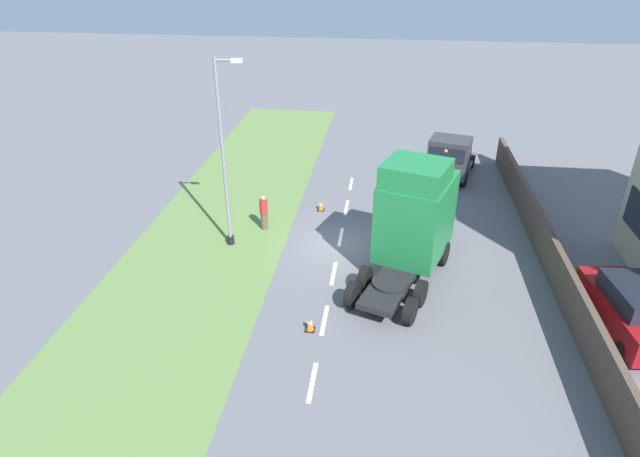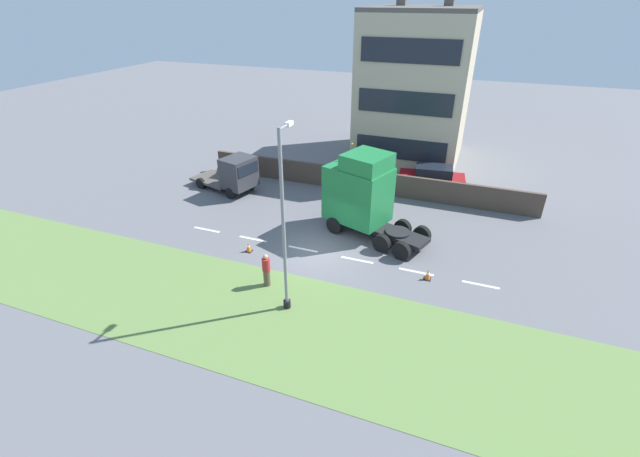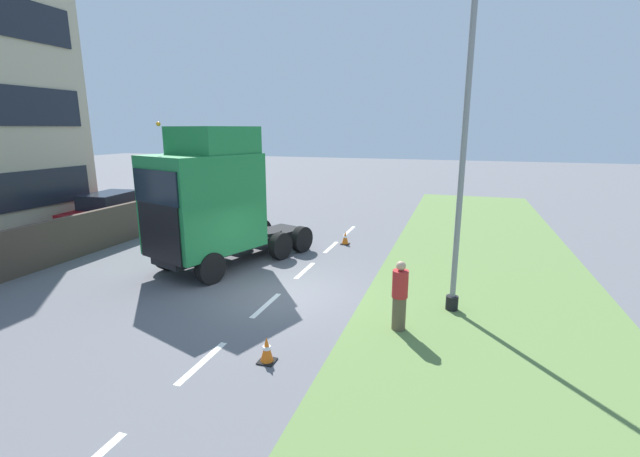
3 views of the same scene
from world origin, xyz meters
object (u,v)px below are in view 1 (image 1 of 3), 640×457
object	(u,v)px
parked_car	(630,309)
pedestrian	(264,213)
lorry_cab	(414,217)
flatbed_truck	(450,158)
traffic_cone_trailing	(310,324)
lamp_post	(225,165)
traffic_cone_lead	(321,205)

from	to	relation	value
parked_car	pedestrian	xyz separation A→B (m)	(-14.58, 5.92, -0.07)
lorry_cab	flatbed_truck	distance (m)	10.31
traffic_cone_trailing	lamp_post	bearing A→B (deg)	128.10
flatbed_truck	lamp_post	bearing A→B (deg)	55.07
pedestrian	lamp_post	bearing A→B (deg)	-125.35
pedestrian	traffic_cone_lead	distance (m)	3.50
pedestrian	traffic_cone_trailing	bearing A→B (deg)	-65.74
parked_car	traffic_cone_lead	distance (m)	14.72
parked_car	pedestrian	bearing A→B (deg)	150.94
lorry_cab	parked_car	bearing A→B (deg)	-3.55
pedestrian	flatbed_truck	bearing A→B (deg)	37.73
lamp_post	traffic_cone_trailing	world-z (taller)	lamp_post
flatbed_truck	parked_car	distance (m)	14.17
pedestrian	traffic_cone_trailing	size ratio (longest dim) A/B	3.06
lorry_cab	lamp_post	size ratio (longest dim) A/B	0.79
parked_car	traffic_cone_trailing	bearing A→B (deg)	-179.63
flatbed_truck	traffic_cone_lead	bearing A→B (deg)	49.88
lamp_post	traffic_cone_trailing	distance (m)	8.13
traffic_cone_lead	traffic_cone_trailing	world-z (taller)	same
traffic_cone_trailing	flatbed_truck	bearing A→B (deg)	67.57
lamp_post	pedestrian	bearing A→B (deg)	54.65
lamp_post	traffic_cone_lead	bearing A→B (deg)	48.21
parked_car	traffic_cone_lead	world-z (taller)	parked_car
lorry_cab	traffic_cone_trailing	distance (m)	6.28
flatbed_truck	parked_car	size ratio (longest dim) A/B	1.15
flatbed_truck	traffic_cone_trailing	xyz separation A→B (m)	(-6.03, -14.60, -1.14)
flatbed_truck	lamp_post	size ratio (longest dim) A/B	0.66
pedestrian	traffic_cone_trailing	world-z (taller)	pedestrian
flatbed_truck	pedestrian	xyz separation A→B (m)	(-9.35, -7.23, -0.55)
flatbed_truck	parked_car	xyz separation A→B (m)	(5.23, -13.16, -0.48)
lamp_post	pedestrian	world-z (taller)	lamp_post
flatbed_truck	lamp_post	xyz separation A→B (m)	(-10.52, -8.88, 2.48)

